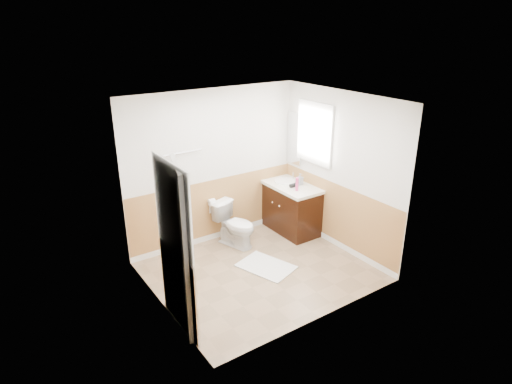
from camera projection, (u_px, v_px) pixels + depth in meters
floor at (260, 271)px, 6.41m from camera, size 3.00×3.00×0.00m
ceiling at (261, 100)px, 5.49m from camera, size 3.00×3.00×0.00m
wall_back at (214, 167)px, 6.95m from camera, size 3.00×0.00×3.00m
wall_front at (325, 227)px, 4.95m from camera, size 3.00×0.00×3.00m
wall_left at (157, 219)px, 5.17m from camera, size 0.00×3.00×3.00m
wall_right at (340, 172)px, 6.74m from camera, size 0.00×3.00×3.00m
wainscot_back at (216, 211)px, 7.22m from camera, size 3.00×0.00×3.00m
wainscot_front at (321, 283)px, 5.24m from camera, size 3.00×0.00×3.00m
wainscot_left at (163, 273)px, 5.45m from camera, size 0.00×2.60×2.60m
wainscot_right at (336, 216)px, 7.01m from camera, size 0.00×2.60×2.60m
toilet at (235, 225)px, 7.05m from camera, size 0.60×0.79×0.72m
bath_mat at (266, 266)px, 6.52m from camera, size 0.78×0.93×0.02m
vanity_cabinet at (290, 208)px, 7.55m from camera, size 0.55×1.10×0.80m
vanity_knob_left at (279, 206)px, 7.26m from camera, size 0.03×0.03×0.03m
vanity_knob_right at (272, 202)px, 7.42m from camera, size 0.03×0.03×0.03m
countertop at (290, 186)px, 7.39m from camera, size 0.60×1.15×0.05m
sink_basin at (285, 181)px, 7.50m from camera, size 0.36×0.36×0.02m
faucet at (293, 176)px, 7.57m from camera, size 0.02×0.02×0.14m
lotion_bottle at (297, 184)px, 7.07m from camera, size 0.05×0.05×0.22m
soap_dispenser at (300, 179)px, 7.33m from camera, size 0.10×0.10×0.19m
hair_dryer_body at (294, 185)px, 7.23m from camera, size 0.14×0.07×0.07m
hair_dryer_handle at (291, 187)px, 7.26m from camera, size 0.03×0.03×0.07m
mirror_panel at (294, 138)px, 7.46m from camera, size 0.02×0.35×0.90m
window_frame at (315, 133)px, 6.99m from camera, size 0.04×0.80×1.00m
window_glass at (315, 133)px, 7.00m from camera, size 0.01×0.70×0.90m
door at (182, 249)px, 4.96m from camera, size 0.29×0.78×2.04m
door_frame at (176, 250)px, 4.91m from camera, size 0.02×0.92×2.10m
door_knob at (175, 241)px, 5.27m from camera, size 0.06×0.06×0.06m
towel_bar at (182, 153)px, 6.49m from camera, size 0.62×0.02×0.02m
tp_holder_bar at (212, 202)px, 7.05m from camera, size 0.14×0.02×0.02m
tp_roll at (212, 202)px, 7.05m from camera, size 0.10×0.11×0.11m
tp_sheet at (212, 208)px, 7.09m from camera, size 0.10×0.01×0.16m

